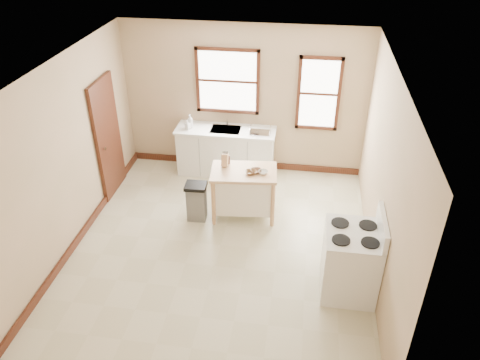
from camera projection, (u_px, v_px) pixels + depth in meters
name	position (u px, v px, depth m)	size (l,w,h in m)	color
floor	(221.00, 245.00, 7.27)	(5.00, 5.00, 0.00)	beige
ceiling	(216.00, 70.00, 5.79)	(5.00, 5.00, 0.00)	white
wall_back	(244.00, 100.00, 8.63)	(4.50, 0.04, 2.80)	tan
wall_left	(67.00, 156.00, 6.82)	(0.04, 5.00, 2.80)	tan
wall_right	(384.00, 180.00, 6.25)	(0.04, 5.00, 2.80)	tan
window_main	(228.00, 81.00, 8.47)	(1.17, 0.06, 1.22)	#381C0F
window_side	(319.00, 94.00, 8.34)	(0.77, 0.06, 1.37)	#381C0F
door_left	(108.00, 138.00, 8.09)	(0.06, 0.90, 2.10)	#381C0F
baseboard_back	(243.00, 163.00, 9.31)	(4.50, 0.04, 0.12)	#381C0F
baseboard_left	(85.00, 229.00, 7.52)	(0.04, 5.00, 0.12)	#381C0F
sink_counter	(226.00, 151.00, 8.91)	(1.86, 0.62, 0.92)	silver
faucet	(227.00, 120.00, 8.76)	(0.03, 0.03, 0.22)	silver
soap_bottle_a	(190.00, 121.00, 8.67)	(0.10, 0.10, 0.26)	#B2B2B2
soap_bottle_b	(188.00, 125.00, 8.63)	(0.08, 0.09, 0.19)	#B2B2B2
dish_rack	(260.00, 131.00, 8.51)	(0.38, 0.29, 0.10)	silver
kitchen_island	(244.00, 193.00, 7.73)	(1.05, 0.67, 0.86)	tan
knife_block	(225.00, 161.00, 7.59)	(0.10, 0.10, 0.20)	#E0BB75
pepper_grinder	(229.00, 160.00, 7.66)	(0.04, 0.04, 0.15)	#3C1C10
bowl_a	(251.00, 172.00, 7.42)	(0.18, 0.18, 0.04)	brown
bowl_b	(256.00, 171.00, 7.46)	(0.17, 0.17, 0.04)	brown
bowl_c	(263.00, 172.00, 7.42)	(0.16, 0.16, 0.05)	white
trash_bin	(197.00, 202.00, 7.70)	(0.34, 0.29, 0.67)	slate
gas_stove	(351.00, 254.00, 6.16)	(0.78, 0.79, 1.24)	white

